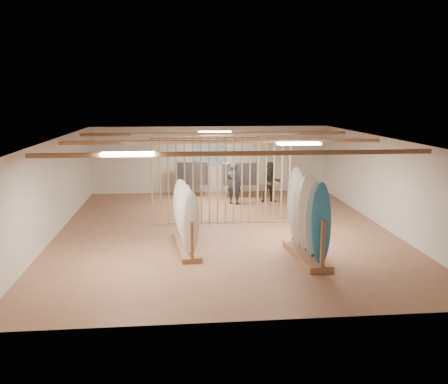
{
  "coord_description": "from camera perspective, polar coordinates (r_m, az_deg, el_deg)",
  "views": [
    {
      "loc": [
        -1.35,
        -13.93,
        4.02
      ],
      "look_at": [
        0.0,
        0.0,
        1.2
      ],
      "focal_mm": 38.0,
      "sensor_mm": 36.0,
      "label": 1
    }
  ],
  "objects": [
    {
      "name": "rack_left",
      "position": [
        12.77,
        -4.62,
        -4.12
      ],
      "size": [
        0.76,
        2.59,
        1.79
      ],
      "rotation": [
        0.0,
        0.0,
        0.11
      ],
      "color": "#966944",
      "rests_on": "floor"
    },
    {
      "name": "ceiling",
      "position": [
        14.05,
        0.0,
        6.41
      ],
      "size": [
        12.0,
        12.0,
        0.0
      ],
      "primitive_type": "plane",
      "rotation": [
        3.14,
        0.0,
        0.0
      ],
      "color": "gray",
      "rests_on": "ground"
    },
    {
      "name": "ceiling_slats",
      "position": [
        14.06,
        0.0,
        6.09
      ],
      "size": [
        9.5,
        6.12,
        0.1
      ],
      "primitive_type": "cube",
      "color": "#966944",
      "rests_on": "ground"
    },
    {
      "name": "rack_right",
      "position": [
        12.09,
        9.98,
        -4.62
      ],
      "size": [
        0.74,
        2.26,
        2.12
      ],
      "rotation": [
        0.0,
        0.0,
        0.07
      ],
      "color": "#966944",
      "rests_on": "floor"
    },
    {
      "name": "bamboo_partition",
      "position": [
        15.02,
        -0.29,
        1.35
      ],
      "size": [
        4.45,
        0.05,
        2.78
      ],
      "color": "#A68450",
      "rests_on": "ground"
    },
    {
      "name": "clothing_rack_b",
      "position": [
        18.97,
        1.88,
        2.12
      ],
      "size": [
        1.39,
        0.42,
        1.49
      ],
      "rotation": [
        0.0,
        0.0,
        -0.06
      ],
      "color": "silver",
      "rests_on": "floor"
    },
    {
      "name": "floor",
      "position": [
        14.56,
        0.0,
        -4.63
      ],
      "size": [
        12.0,
        12.0,
        0.0
      ],
      "primitive_type": "plane",
      "color": "#986549",
      "rests_on": "ground"
    },
    {
      "name": "clothing_rack_a",
      "position": [
        19.27,
        -3.9,
        2.21
      ],
      "size": [
        1.32,
        0.67,
        1.46
      ],
      "rotation": [
        0.0,
        0.0,
        -0.27
      ],
      "color": "silver",
      "rests_on": "floor"
    },
    {
      "name": "wall_front",
      "position": [
        8.46,
        3.94,
        -6.68
      ],
      "size": [
        12.0,
        0.0,
        12.0
      ],
      "primitive_type": "plane",
      "rotation": [
        -1.57,
        0.0,
        0.0
      ],
      "color": "beige",
      "rests_on": "ground"
    },
    {
      "name": "shopper_b",
      "position": [
        18.32,
        5.68,
        1.5
      ],
      "size": [
        0.89,
        0.71,
        1.78
      ],
      "primitive_type": "imported",
      "rotation": [
        0.0,
        0.0,
        0.04
      ],
      "color": "#312E26",
      "rests_on": "floor"
    },
    {
      "name": "poster",
      "position": [
        20.1,
        -1.64,
        4.48
      ],
      "size": [
        1.4,
        0.03,
        0.9
      ],
      "primitive_type": "cube",
      "color": "teal",
      "rests_on": "ground"
    },
    {
      "name": "light_panels",
      "position": [
        14.05,
        0.0,
        6.17
      ],
      "size": [
        1.2,
        0.35,
        0.06
      ],
      "primitive_type": "cube",
      "color": "white",
      "rests_on": "ground"
    },
    {
      "name": "wall_left",
      "position": [
        14.64,
        -19.88,
        0.4
      ],
      "size": [
        0.0,
        12.0,
        12.0
      ],
      "primitive_type": "plane",
      "rotation": [
        1.57,
        0.0,
        1.57
      ],
      "color": "beige",
      "rests_on": "ground"
    },
    {
      "name": "wall_right",
      "position": [
        15.53,
        18.69,
        1.07
      ],
      "size": [
        0.0,
        12.0,
        12.0
      ],
      "primitive_type": "plane",
      "rotation": [
        1.57,
        0.0,
        -1.57
      ],
      "color": "beige",
      "rests_on": "ground"
    },
    {
      "name": "wall_back",
      "position": [
        20.15,
        -1.64,
        3.92
      ],
      "size": [
        12.0,
        0.0,
        12.0
      ],
      "primitive_type": "plane",
      "rotation": [
        1.57,
        0.0,
        0.0
      ],
      "color": "beige",
      "rests_on": "ground"
    },
    {
      "name": "shopper_a",
      "position": [
        17.93,
        1.23,
        1.36
      ],
      "size": [
        0.79,
        0.71,
        1.79
      ],
      "primitive_type": "imported",
      "rotation": [
        0.0,
        0.0,
        2.61
      ],
      "color": "#2A2B32",
      "rests_on": "floor"
    }
  ]
}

